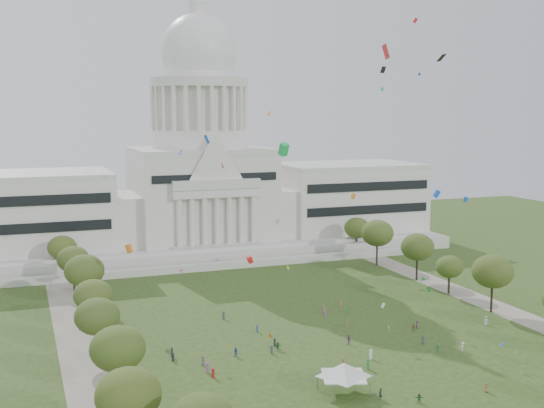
% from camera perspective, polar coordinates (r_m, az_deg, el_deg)
% --- Properties ---
extents(ground, '(400.00, 400.00, 0.00)m').
position_cam_1_polar(ground, '(131.25, 7.09, -12.93)').
color(ground, '#2E421A').
rests_on(ground, ground).
extents(capitol, '(160.00, 64.50, 91.30)m').
position_cam_1_polar(capitol, '(230.80, -5.99, 1.69)').
color(capitol, beige).
rests_on(capitol, ground).
extents(path_left, '(8.00, 160.00, 0.04)m').
position_cam_1_polar(path_left, '(146.37, -16.03, -10.97)').
color(path_left, gray).
rests_on(path_left, ground).
extents(path_right, '(8.00, 160.00, 0.04)m').
position_cam_1_polar(path_right, '(180.20, 16.32, -7.46)').
color(path_right, gray).
rests_on(path_right, ground).
extents(row_tree_l_0, '(8.85, 8.85, 12.59)m').
position_cam_1_polar(row_tree_l_0, '(95.30, -11.93, -15.37)').
color(row_tree_l_0, black).
rests_on(row_tree_l_0, ground).
extents(row_tree_l_1, '(8.86, 8.86, 12.59)m').
position_cam_1_polar(row_tree_l_1, '(112.78, -12.79, -11.71)').
color(row_tree_l_1, black).
rests_on(row_tree_l_1, ground).
extents(row_tree_l_2, '(8.42, 8.42, 11.97)m').
position_cam_1_polar(row_tree_l_2, '(132.00, -14.42, -9.10)').
color(row_tree_l_2, black).
rests_on(row_tree_l_2, ground).
extents(row_tree_r_2, '(9.55, 9.55, 13.58)m').
position_cam_1_polar(row_tree_r_2, '(166.02, 17.98, -5.38)').
color(row_tree_r_2, black).
rests_on(row_tree_r_2, ground).
extents(row_tree_l_3, '(8.12, 8.12, 11.55)m').
position_cam_1_polar(row_tree_l_3, '(148.09, -14.75, -7.40)').
color(row_tree_l_3, black).
rests_on(row_tree_l_3, ground).
extents(row_tree_r_3, '(7.01, 7.01, 9.98)m').
position_cam_1_polar(row_tree_r_3, '(179.98, 14.63, -5.10)').
color(row_tree_r_3, black).
rests_on(row_tree_r_3, ground).
extents(row_tree_l_4, '(9.29, 9.29, 13.21)m').
position_cam_1_polar(row_tree_l_4, '(165.72, -15.43, -5.40)').
color(row_tree_l_4, black).
rests_on(row_tree_l_4, ground).
extents(row_tree_r_4, '(9.19, 9.19, 13.06)m').
position_cam_1_polar(row_tree_r_4, '(192.34, 12.07, -3.54)').
color(row_tree_r_4, black).
rests_on(row_tree_r_4, ground).
extents(row_tree_l_5, '(8.33, 8.33, 11.85)m').
position_cam_1_polar(row_tree_l_5, '(183.96, -16.30, -4.47)').
color(row_tree_l_5, black).
rests_on(row_tree_l_5, ground).
extents(row_tree_r_5, '(9.82, 9.82, 13.96)m').
position_cam_1_polar(row_tree_r_5, '(208.55, 8.80, -2.42)').
color(row_tree_r_5, black).
rests_on(row_tree_r_5, ground).
extents(row_tree_l_6, '(8.19, 8.19, 11.64)m').
position_cam_1_polar(row_tree_l_6, '(201.63, -17.16, -3.50)').
color(row_tree_l_6, black).
rests_on(row_tree_l_6, ground).
extents(row_tree_r_6, '(8.42, 8.42, 11.97)m').
position_cam_1_polar(row_tree_r_6, '(225.48, 7.12, -2.01)').
color(row_tree_r_6, black).
rests_on(row_tree_r_6, ground).
extents(event_tent, '(12.26, 12.26, 5.37)m').
position_cam_1_polar(event_tent, '(115.71, 6.02, -13.58)').
color(event_tent, '#4C4C4C').
rests_on(event_tent, ground).
extents(person_0, '(1.11, 1.16, 2.00)m').
position_cam_1_polar(person_0, '(157.74, 17.50, -9.30)').
color(person_0, silver).
rests_on(person_0, ground).
extents(person_2, '(0.99, 0.86, 1.74)m').
position_cam_1_polar(person_2, '(151.76, 12.06, -9.83)').
color(person_2, '#994C8C').
rests_on(person_2, ground).
extents(person_3, '(1.11, 1.42, 1.95)m').
position_cam_1_polar(person_3, '(137.81, 13.68, -11.64)').
color(person_3, '#33723F').
rests_on(person_3, ground).
extents(person_4, '(0.81, 1.24, 1.97)m').
position_cam_1_polar(person_4, '(139.67, 6.43, -11.20)').
color(person_4, '#994C8C').
rests_on(person_4, ground).
extents(person_5, '(1.69, 1.16, 1.69)m').
position_cam_1_polar(person_5, '(135.55, 0.48, -11.81)').
color(person_5, '#33723F').
rests_on(person_5, ground).
extents(person_6, '(0.76, 0.94, 1.66)m').
position_cam_1_polar(person_6, '(122.14, 17.49, -14.42)').
color(person_6, olive).
rests_on(person_6, ground).
extents(person_7, '(0.85, 0.75, 1.93)m').
position_cam_1_polar(person_7, '(115.45, 9.05, -15.40)').
color(person_7, '#26262B').
rests_on(person_7, ground).
extents(person_8, '(0.99, 0.82, 1.75)m').
position_cam_1_polar(person_8, '(132.56, -3.07, -12.26)').
color(person_8, navy).
rests_on(person_8, ground).
extents(person_9, '(1.25, 1.16, 1.75)m').
position_cam_1_polar(person_9, '(140.20, 15.67, -11.42)').
color(person_9, silver).
rests_on(person_9, ground).
extents(person_10, '(0.61, 1.04, 1.73)m').
position_cam_1_polar(person_10, '(149.72, 11.76, -10.07)').
color(person_10, olive).
rests_on(person_10, ground).
extents(person_11, '(1.52, 1.16, 1.54)m').
position_cam_1_polar(person_11, '(115.41, 12.21, -15.59)').
color(person_11, '#33723F').
rests_on(person_11, ground).
extents(distant_crowd, '(59.37, 38.46, 1.91)m').
position_cam_1_polar(distant_crowd, '(138.54, -0.79, -11.37)').
color(distant_crowd, '#994C8C').
rests_on(distant_crowd, ground).
extents(kite_swarm, '(75.08, 103.24, 63.20)m').
position_cam_1_polar(kite_swarm, '(135.20, 5.78, 0.99)').
color(kite_swarm, green).
rests_on(kite_swarm, ground).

